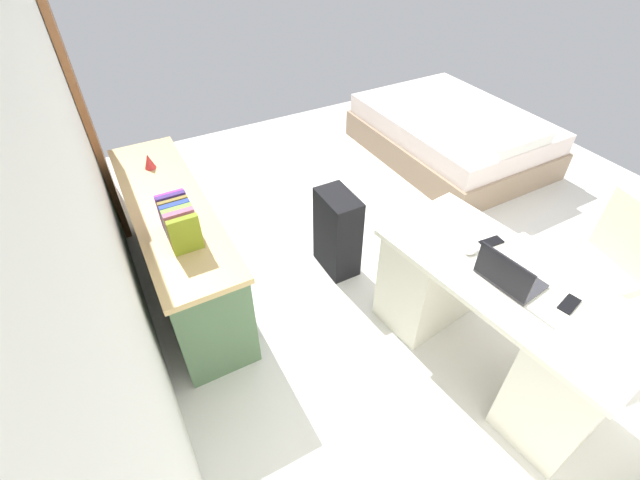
{
  "coord_description": "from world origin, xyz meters",
  "views": [
    {
      "loc": [
        -2.06,
        1.97,
        2.42
      ],
      "look_at": [
        -0.2,
        0.96,
        0.6
      ],
      "focal_mm": 24.67,
      "sensor_mm": 36.0,
      "label": 1
    }
  ],
  "objects": [
    {
      "name": "ground_plane",
      "position": [
        0.0,
        0.0,
        0.0
      ],
      "size": [
        5.42,
        5.42,
        0.0
      ],
      "primitive_type": "plane",
      "color": "silver"
    },
    {
      "name": "wall_back",
      "position": [
        0.0,
        2.12,
        1.26
      ],
      "size": [
        4.42,
        0.1,
        2.52
      ],
      "primitive_type": "cube",
      "color": "silver",
      "rests_on": "ground_plane"
    },
    {
      "name": "door_wooden",
      "position": [
        1.66,
        2.04,
        1.02
      ],
      "size": [
        0.88,
        0.05,
        2.04
      ],
      "primitive_type": "cube",
      "color": "brown",
      "rests_on": "ground_plane"
    },
    {
      "name": "desk",
      "position": [
        -1.1,
        0.29,
        0.39
      ],
      "size": [
        1.51,
        0.84,
        0.76
      ],
      "color": "silver",
      "rests_on": "ground_plane"
    },
    {
      "name": "office_chair",
      "position": [
        -1.16,
        -0.52,
        0.42
      ],
      "size": [
        0.53,
        0.53,
        0.94
      ],
      "color": "black",
      "rests_on": "ground_plane"
    },
    {
      "name": "credenza",
      "position": [
        0.44,
        1.73,
        0.38
      ],
      "size": [
        1.8,
        0.48,
        0.75
      ],
      "color": "#4C6B47",
      "rests_on": "ground_plane"
    },
    {
      "name": "bed",
      "position": [
        0.99,
        -1.26,
        0.24
      ],
      "size": [
        1.92,
        1.42,
        0.58
      ],
      "color": "gray",
      "rests_on": "ground_plane"
    },
    {
      "name": "suitcase_black",
      "position": [
        0.08,
        0.66,
        0.33
      ],
      "size": [
        0.36,
        0.22,
        0.66
      ],
      "primitive_type": "cube",
      "rotation": [
        0.0,
        0.0,
        -0.0
      ],
      "color": "black",
      "rests_on": "ground_plane"
    },
    {
      "name": "laptop",
      "position": [
        -1.12,
        0.36,
        0.81
      ],
      "size": [
        0.34,
        0.26,
        0.21
      ],
      "color": "#333338",
      "rests_on": "desk"
    },
    {
      "name": "computer_mouse",
      "position": [
        -0.86,
        0.35,
        0.77
      ],
      "size": [
        0.07,
        0.11,
        0.03
      ],
      "primitive_type": "ellipsoid",
      "rotation": [
        0.0,
        0.0,
        0.13
      ],
      "color": "white",
      "rests_on": "desk"
    },
    {
      "name": "cell_phone_near_laptop",
      "position": [
        -1.38,
        0.19,
        0.76
      ],
      "size": [
        0.1,
        0.15,
        0.01
      ],
      "primitive_type": "cube",
      "rotation": [
        0.0,
        0.0,
        0.25
      ],
      "color": "black",
      "rests_on": "desk"
    },
    {
      "name": "cell_phone_by_mouse",
      "position": [
        -0.85,
        0.19,
        0.76
      ],
      "size": [
        0.08,
        0.14,
        0.01
      ],
      "primitive_type": "cube",
      "rotation": [
        0.0,
        0.0,
        -0.08
      ],
      "color": "black",
      "rests_on": "desk"
    },
    {
      "name": "book_row",
      "position": [
        0.06,
        1.74,
        0.86
      ],
      "size": [
        0.32,
        0.17,
        0.23
      ],
      "color": "olive",
      "rests_on": "credenza"
    },
    {
      "name": "figurine_small",
      "position": [
        0.92,
        1.74,
        0.81
      ],
      "size": [
        0.08,
        0.08,
        0.11
      ],
      "primitive_type": "cone",
      "color": "red",
      "rests_on": "credenza"
    }
  ]
}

